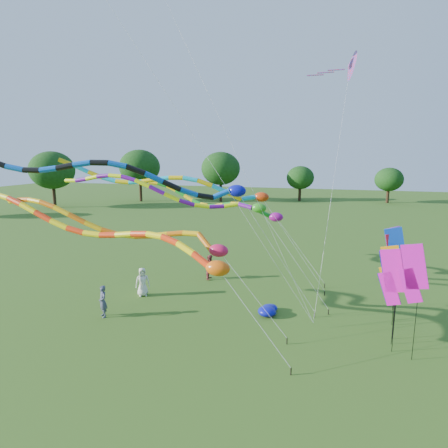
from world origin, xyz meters
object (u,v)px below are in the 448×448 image
(tube_kite_red, at_px, (125,237))
(blue_nylon_heap, at_px, (274,309))
(person_a, at_px, (142,282))
(person_b, at_px, (103,301))
(tube_kite_orange, at_px, (133,229))
(person_c, at_px, (210,267))

(tube_kite_red, distance_m, blue_nylon_heap, 8.58)
(tube_kite_red, xyz_separation_m, person_a, (-1.63, 4.28, -3.71))
(tube_kite_red, bearing_deg, person_b, 164.02)
(person_a, bearing_deg, tube_kite_orange, -101.61)
(person_a, relative_size, person_c, 1.03)
(tube_kite_red, height_order, person_b, tube_kite_red)
(person_b, distance_m, person_c, 8.00)
(person_a, bearing_deg, tube_kite_red, -104.43)
(tube_kite_orange, bearing_deg, person_c, 80.49)
(person_a, xyz_separation_m, person_b, (-0.53, -3.21, -0.02))
(tube_kite_orange, height_order, person_c, tube_kite_orange)
(tube_kite_orange, height_order, person_b, tube_kite_orange)
(person_c, bearing_deg, person_a, 135.48)
(person_b, xyz_separation_m, person_c, (3.40, 7.24, -0.01))
(blue_nylon_heap, distance_m, person_c, 6.65)
(blue_nylon_heap, xyz_separation_m, person_b, (-8.41, -2.91, 0.60))
(blue_nylon_heap, bearing_deg, tube_kite_red, -147.60)
(tube_kite_red, relative_size, person_b, 9.26)
(blue_nylon_heap, bearing_deg, person_b, -160.91)
(tube_kite_red, xyz_separation_m, tube_kite_orange, (-0.26, 1.15, 0.14))
(person_c, bearing_deg, tube_kite_orange, 159.12)
(tube_kite_red, xyz_separation_m, blue_nylon_heap, (6.26, 3.97, -4.33))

